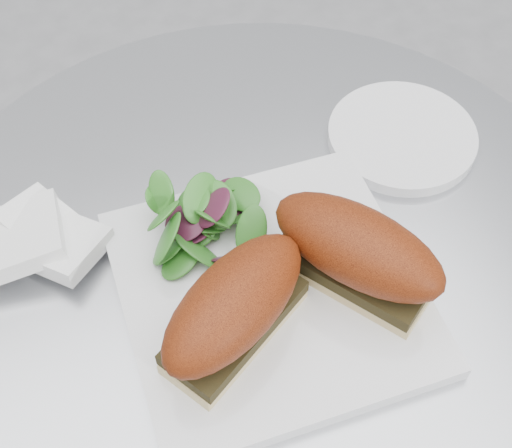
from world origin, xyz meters
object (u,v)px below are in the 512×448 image
Objects in this scene: saucer at (402,136)px; sandwich_right at (357,252)px; plate at (270,291)px; sandwich_left at (234,309)px.

sandwich_right is at bearing -130.98° from saucer.
plate is 1.54× the size of sandwich_left.
plate is at bearing 4.70° from sandwich_left.
saucer is (0.20, 0.13, -0.00)m from plate.
saucer is at bearing 33.26° from plate.
sandwich_left is 1.07× the size of saucer.
plate is 1.65× the size of saucer.
sandwich_left is at bearing -143.31° from plate.
plate is at bearing -138.66° from sandwich_right.
saucer is at bearing 103.78° from sandwich_right.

